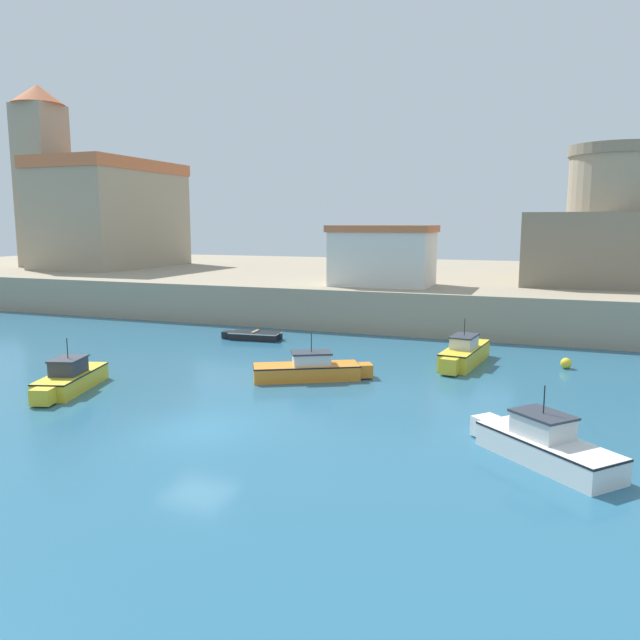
{
  "coord_description": "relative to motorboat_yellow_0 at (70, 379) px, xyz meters",
  "views": [
    {
      "loc": [
        11.94,
        -18.92,
        7.48
      ],
      "look_at": [
        -0.51,
        14.15,
        2.0
      ],
      "focal_mm": 35.0,
      "sensor_mm": 36.0,
      "label": 1
    }
  ],
  "objects": [
    {
      "name": "mooring_buoy",
      "position": [
        21.07,
        12.54,
        -0.27
      ],
      "size": [
        0.57,
        0.57,
        0.57
      ],
      "primitive_type": "sphere",
      "color": "yellow",
      "rests_on": "ground"
    },
    {
      "name": "fortress",
      "position": [
        24.3,
        31.41,
        5.96
      ],
      "size": [
        12.83,
        12.83,
        10.37
      ],
      "color": "gray",
      "rests_on": "quay_seawall"
    },
    {
      "name": "motorboat_yellow_1",
      "position": [
        15.95,
        11.69,
        0.06
      ],
      "size": [
        2.12,
        6.08,
        2.5
      ],
      "color": "yellow",
      "rests_on": "ground"
    },
    {
      "name": "harbor_shed_near_wharf",
      "position": [
        8.3,
        23.27,
        4.61
      ],
      "size": [
        7.51,
        4.97,
        4.42
      ],
      "color": "silver",
      "rests_on": "quay_seawall"
    },
    {
      "name": "motorboat_orange_4",
      "position": [
        9.41,
        5.72,
        -0.05
      ],
      "size": [
        5.66,
        3.79,
        2.26
      ],
      "color": "orange",
      "rests_on": "ground"
    },
    {
      "name": "motorboat_white_2",
      "position": [
        20.2,
        -1.49,
        0.02
      ],
      "size": [
        4.93,
        4.63,
        2.47
      ],
      "color": "white",
      "rests_on": "ground"
    },
    {
      "name": "quay_seawall",
      "position": [
        8.3,
        38.61,
        0.91
      ],
      "size": [
        120.0,
        40.0,
        2.93
      ],
      "primitive_type": "cube",
      "color": "gray",
      "rests_on": "ground"
    },
    {
      "name": "dinghy_black_3",
      "position": [
        2.11,
        14.2,
        -0.28
      ],
      "size": [
        4.1,
        1.66,
        0.58
      ],
      "color": "black",
      "rests_on": "ground"
    },
    {
      "name": "ground_plane",
      "position": [
        8.3,
        -2.73,
        -0.55
      ],
      "size": [
        200.0,
        200.0,
        0.0
      ],
      "primitive_type": "plane",
      "color": "#28607F"
    },
    {
      "name": "motorboat_yellow_0",
      "position": [
        0.0,
        0.0,
        0.0
      ],
      "size": [
        2.75,
        5.29,
        2.42
      ],
      "color": "yellow",
      "rests_on": "ground"
    },
    {
      "name": "church",
      "position": [
        -24.92,
        32.47,
        8.68
      ],
      "size": [
        14.31,
        15.44,
        18.66
      ],
      "color": "gray",
      "rests_on": "quay_seawall"
    }
  ]
}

